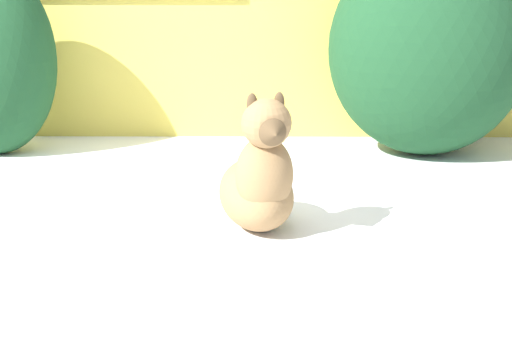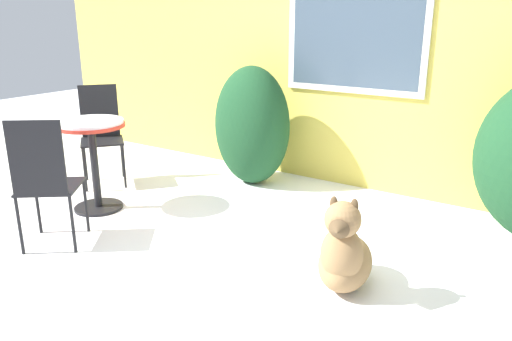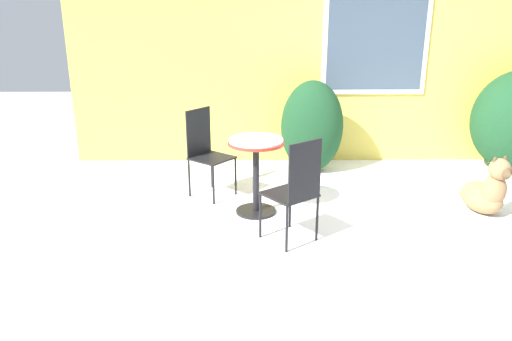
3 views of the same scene
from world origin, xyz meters
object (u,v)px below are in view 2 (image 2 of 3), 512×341
patio_table (93,144)px  dog (344,256)px  patio_chair_near_table (101,131)px  patio_chair_far_side (45,179)px

patio_table → dog: patio_table is taller
patio_table → patio_chair_near_table: bearing=135.4°
patio_chair_near_table → patio_chair_far_side: same height
dog → patio_chair_far_side: bearing=-176.4°
patio_chair_near_table → patio_table: bearing=-95.8°
patio_table → dog: size_ratio=1.10×
patio_table → patio_chair_near_table: patio_chair_near_table is taller
patio_chair_near_table → dog: bearing=-62.9°
patio_chair_far_side → dog: patio_chair_far_side is taller
patio_chair_far_side → dog: bearing=159.8°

